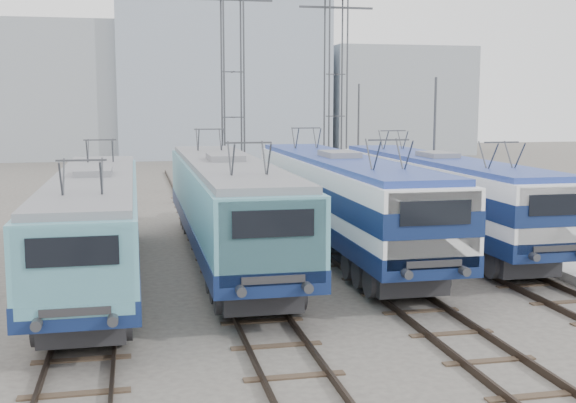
# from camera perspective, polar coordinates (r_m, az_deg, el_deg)

# --- Properties ---
(ground) EXTENTS (160.00, 160.00, 0.00)m
(ground) POSITION_cam_1_polar(r_m,az_deg,el_deg) (19.97, 4.38, -9.07)
(ground) COLOR #514C47
(platform) EXTENTS (4.00, 70.00, 0.30)m
(platform) POSITION_cam_1_polar(r_m,az_deg,el_deg) (31.13, 18.41, -3.04)
(platform) COLOR #9E9E99
(platform) RESTS_ON ground
(locomotive_far_left) EXTENTS (2.71, 17.13, 3.22)m
(locomotive_far_left) POSITION_cam_1_polar(r_m,az_deg,el_deg) (23.86, -15.02, -1.26)
(locomotive_far_left) COLOR #101F4A
(locomotive_far_left) RESTS_ON ground
(locomotive_center_left) EXTENTS (2.90, 18.34, 3.45)m
(locomotive_center_left) POSITION_cam_1_polar(r_m,az_deg,el_deg) (26.07, -4.88, 0.04)
(locomotive_center_left) COLOR #101F4A
(locomotive_center_left) RESTS_ON ground
(locomotive_center_right) EXTENTS (2.90, 18.32, 3.44)m
(locomotive_center_right) POSITION_cam_1_polar(r_m,az_deg,el_deg) (27.79, 4.14, 0.64)
(locomotive_center_right) COLOR #101F4A
(locomotive_center_right) RESTS_ON ground
(locomotive_far_right) EXTENTS (2.78, 17.55, 3.30)m
(locomotive_far_right) POSITION_cam_1_polar(r_m,az_deg,el_deg) (30.32, 11.78, 0.92)
(locomotive_far_right) COLOR #101F4A
(locomotive_far_right) RESTS_ON ground
(catenary_tower_west) EXTENTS (4.50, 1.20, 12.00)m
(catenary_tower_west) POSITION_cam_1_polar(r_m,az_deg,el_deg) (40.70, -4.39, 8.97)
(catenary_tower_west) COLOR #3F4247
(catenary_tower_west) RESTS_ON ground
(catenary_tower_east) EXTENTS (4.50, 1.20, 12.00)m
(catenary_tower_east) POSITION_cam_1_polar(r_m,az_deg,el_deg) (43.98, 3.78, 8.89)
(catenary_tower_east) COLOR #3F4247
(catenary_tower_east) RESTS_ON ground
(mast_mid) EXTENTS (0.12, 0.12, 7.00)m
(mast_mid) POSITION_cam_1_polar(r_m,az_deg,el_deg) (35.32, 11.46, 3.92)
(mast_mid) COLOR #3F4247
(mast_mid) RESTS_ON ground
(mast_rear) EXTENTS (0.12, 0.12, 7.00)m
(mast_rear) POSITION_cam_1_polar(r_m,az_deg,el_deg) (46.55, 5.57, 4.93)
(mast_rear) COLOR #3F4247
(mast_rear) RESTS_ON ground
(building_west) EXTENTS (18.00, 12.00, 14.00)m
(building_west) POSITION_cam_1_polar(r_m,az_deg,el_deg) (80.79, -18.29, 8.26)
(building_west) COLOR #9199A2
(building_west) RESTS_ON ground
(building_center) EXTENTS (22.00, 14.00, 18.00)m
(building_center) POSITION_cam_1_polar(r_m,az_deg,el_deg) (80.94, -5.39, 10.03)
(building_center) COLOR #929FB1
(building_center) RESTS_ON ground
(building_east) EXTENTS (16.00, 12.00, 12.00)m
(building_east) POSITION_cam_1_polar(r_m,az_deg,el_deg) (85.55, 8.19, 7.85)
(building_east) COLOR #9199A2
(building_east) RESTS_ON ground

